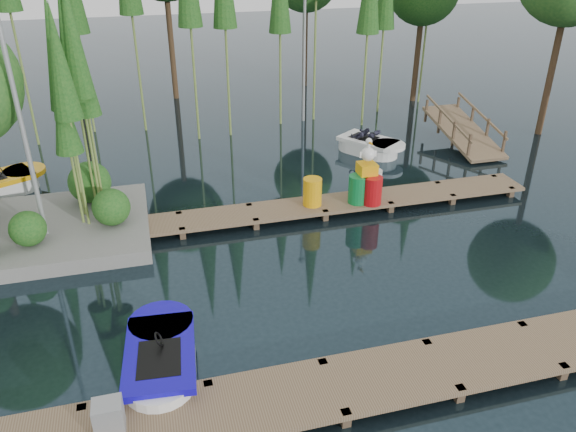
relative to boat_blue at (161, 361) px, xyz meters
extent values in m
plane|color=#1A2A32|center=(2.92, 3.06, -0.27)|extent=(90.00, 90.00, 0.00)
cube|color=brown|center=(2.92, -1.44, -0.02)|extent=(18.00, 1.50, 0.10)
cube|color=#4C3B29|center=(-1.38, -0.81, -0.22)|extent=(0.16, 0.16, 0.50)
cube|color=#4C3B29|center=(0.77, -0.81, -0.22)|extent=(0.16, 0.16, 0.50)
cube|color=#4C3B29|center=(2.92, -2.07, -0.22)|extent=(0.16, 0.16, 0.50)
cube|color=#4C3B29|center=(2.92, -0.81, -0.22)|extent=(0.16, 0.16, 0.50)
cube|color=#4C3B29|center=(5.07, -2.07, -0.22)|extent=(0.16, 0.16, 0.50)
cube|color=#4C3B29|center=(5.07, -0.81, -0.22)|extent=(0.16, 0.16, 0.50)
cube|color=#4C3B29|center=(7.22, -2.07, -0.22)|extent=(0.16, 0.16, 0.50)
cube|color=#4C3B29|center=(7.22, -0.81, -0.22)|extent=(0.16, 0.16, 0.50)
cube|color=brown|center=(3.92, 5.56, -0.02)|extent=(15.00, 1.20, 0.10)
cube|color=#4C3B29|center=(-3.18, 5.08, -0.22)|extent=(0.16, 0.16, 0.50)
cube|color=#4C3B29|center=(-3.18, 6.04, -0.22)|extent=(0.16, 0.16, 0.50)
cube|color=#4C3B29|center=(-1.15, 5.08, -0.22)|extent=(0.16, 0.16, 0.50)
cube|color=#4C3B29|center=(-1.15, 6.04, -0.22)|extent=(0.16, 0.16, 0.50)
cube|color=#4C3B29|center=(0.88, 5.08, -0.22)|extent=(0.16, 0.16, 0.50)
cube|color=#4C3B29|center=(0.88, 6.04, -0.22)|extent=(0.16, 0.16, 0.50)
cube|color=#4C3B29|center=(2.90, 5.08, -0.22)|extent=(0.16, 0.16, 0.50)
cube|color=#4C3B29|center=(2.90, 6.04, -0.22)|extent=(0.16, 0.16, 0.50)
cube|color=#4C3B29|center=(4.93, 5.08, -0.22)|extent=(0.16, 0.16, 0.50)
cube|color=#4C3B29|center=(4.93, 6.04, -0.22)|extent=(0.16, 0.16, 0.50)
cube|color=#4C3B29|center=(6.96, 5.08, -0.22)|extent=(0.16, 0.16, 0.50)
cube|color=#4C3B29|center=(6.96, 6.04, -0.22)|extent=(0.16, 0.16, 0.50)
cube|color=#4C3B29|center=(8.99, 5.08, -0.22)|extent=(0.16, 0.16, 0.50)
cube|color=#4C3B29|center=(8.99, 6.04, -0.22)|extent=(0.16, 0.16, 0.50)
cube|color=#4C3B29|center=(11.02, 5.08, -0.22)|extent=(0.16, 0.16, 0.50)
cube|color=#4C3B29|center=(11.02, 6.04, -0.22)|extent=(0.16, 0.16, 0.50)
cube|color=slate|center=(-3.08, 6.06, -0.09)|extent=(6.20, 4.20, 0.42)
sphere|color=#27591D|center=(-2.88, 5.06, 0.57)|extent=(0.90, 0.90, 0.90)
sphere|color=#27591D|center=(-1.48, 7.26, 0.72)|extent=(1.20, 1.20, 1.20)
sphere|color=#27591D|center=(-0.88, 5.66, 0.62)|extent=(1.00, 1.00, 1.00)
cylinder|color=olive|center=(-1.34, 6.62, 2.69)|extent=(0.07, 0.07, 5.93)
cone|color=#27591D|center=(-1.34, 6.62, 4.77)|extent=(0.70, 0.70, 2.97)
cylinder|color=olive|center=(-1.65, 6.46, 2.56)|extent=(0.07, 0.07, 5.66)
cone|color=#27591D|center=(-1.65, 6.46, 4.54)|extent=(0.70, 0.70, 2.83)
cylinder|color=olive|center=(-1.15, 6.65, 2.34)|extent=(0.07, 0.07, 5.22)
cone|color=#27591D|center=(-1.15, 6.65, 4.17)|extent=(0.70, 0.70, 2.61)
cylinder|color=olive|center=(-1.53, 5.84, 2.49)|extent=(0.07, 0.07, 5.53)
cone|color=#27591D|center=(-1.53, 5.84, 4.43)|extent=(0.70, 0.70, 2.76)
cylinder|color=olive|center=(-1.67, 5.96, 1.73)|extent=(0.07, 0.07, 4.01)
cone|color=#27591D|center=(-1.67, 5.96, 3.14)|extent=(0.70, 0.70, 2.01)
cylinder|color=olive|center=(-1.21, 6.51, 2.78)|extent=(0.07, 0.07, 6.11)
cone|color=#27591D|center=(-1.21, 6.51, 4.92)|extent=(0.70, 0.70, 3.05)
cylinder|color=#412D1B|center=(15.66, 9.97, 2.75)|extent=(0.26, 0.26, 6.06)
cylinder|color=#412D1B|center=(12.90, 15.71, 2.24)|extent=(0.26, 0.26, 5.02)
cylinder|color=#412D1B|center=(8.66, 19.76, 2.38)|extent=(0.26, 0.26, 5.31)
cylinder|color=#412D1B|center=(1.92, 19.09, 2.96)|extent=(0.26, 0.26, 6.46)
cylinder|color=#412D1B|center=(-2.50, 19.06, 3.15)|extent=(0.26, 0.26, 6.85)
cylinder|color=olive|center=(-3.79, 13.88, 4.56)|extent=(0.09, 0.09, 9.66)
cylinder|color=olive|center=(-1.76, 14.89, 3.57)|extent=(0.09, 0.09, 7.69)
cylinder|color=olive|center=(0.29, 14.54, 4.22)|extent=(0.09, 0.09, 8.99)
cylinder|color=olive|center=(2.28, 12.93, 3.94)|extent=(0.09, 0.09, 8.44)
cylinder|color=olive|center=(3.57, 13.06, 3.84)|extent=(0.09, 0.09, 8.22)
cylinder|color=olive|center=(5.87, 13.93, 3.43)|extent=(0.09, 0.09, 7.41)
cylinder|color=olive|center=(7.41, 14.16, 4.61)|extent=(0.09, 0.09, 9.77)
cylinder|color=olive|center=(9.16, 12.89, 3.43)|extent=(0.09, 0.09, 7.40)
cylinder|color=olive|center=(10.55, 14.48, 3.30)|extent=(0.09, 0.09, 7.14)
cylinder|color=olive|center=(13.09, 15.49, 4.03)|extent=(0.09, 0.09, 8.61)
cylinder|color=gray|center=(-2.58, 5.56, 3.23)|extent=(0.12, 0.12, 7.00)
cylinder|color=gray|center=(6.92, 14.06, 3.23)|extent=(0.12, 0.12, 7.00)
cube|color=brown|center=(11.92, 9.56, 0.28)|extent=(1.50, 3.94, 0.95)
cube|color=#4C3B29|center=(11.22, 7.96, 0.32)|extent=(0.08, 0.08, 0.90)
cube|color=#4C3B29|center=(11.22, 9.06, 0.43)|extent=(0.08, 0.08, 0.90)
cube|color=#4C3B29|center=(11.22, 10.16, 0.54)|extent=(0.08, 0.08, 0.90)
cube|color=#4C3B29|center=(11.22, 11.26, 0.65)|extent=(0.08, 0.08, 0.90)
cube|color=brown|center=(11.22, 9.56, 0.88)|extent=(0.06, 3.54, 0.83)
cube|color=#4C3B29|center=(12.62, 7.96, 0.32)|extent=(0.08, 0.08, 0.90)
cube|color=#4C3B29|center=(12.62, 9.06, 0.43)|extent=(0.08, 0.08, 0.90)
cube|color=#4C3B29|center=(12.62, 10.16, 0.54)|extent=(0.08, 0.08, 0.90)
cube|color=#4C3B29|center=(12.62, 11.26, 0.65)|extent=(0.08, 0.08, 0.90)
cube|color=brown|center=(12.62, 9.56, 0.88)|extent=(0.06, 3.54, 0.83)
cube|color=white|center=(-0.01, -0.06, -0.07)|extent=(1.36, 1.37, 0.58)
cylinder|color=white|center=(0.05, 0.57, -0.07)|extent=(1.36, 1.36, 0.58)
cylinder|color=white|center=(-0.06, -0.69, -0.07)|extent=(1.36, 1.36, 0.58)
cube|color=#1107B2|center=(-0.01, -0.06, 0.25)|extent=(1.46, 2.29, 0.15)
cylinder|color=#1107B2|center=(0.07, 0.86, 0.25)|extent=(1.39, 1.39, 0.15)
cube|color=black|center=(-0.02, -0.27, 0.30)|extent=(0.86, 1.10, 0.06)
torus|color=black|center=(0.01, 0.10, 0.46)|extent=(0.18, 0.30, 0.28)
cylinder|color=white|center=(-3.91, 9.66, -0.06)|extent=(1.72, 1.72, 0.58)
cylinder|color=#EDA20C|center=(-3.66, 9.80, 0.25)|extent=(1.75, 1.75, 0.15)
cube|color=white|center=(8.15, 9.76, -0.08)|extent=(1.65, 1.65, 0.54)
cylinder|color=white|center=(8.49, 9.28, -0.08)|extent=(1.64, 1.64, 0.54)
cylinder|color=white|center=(7.81, 10.25, -0.08)|extent=(1.64, 1.64, 0.54)
cube|color=white|center=(8.15, 9.76, 0.22)|extent=(2.16, 2.37, 0.14)
cylinder|color=white|center=(8.64, 9.05, 0.22)|extent=(1.67, 1.67, 0.14)
cube|color=black|center=(8.03, 9.92, 0.26)|extent=(1.16, 1.22, 0.06)
torus|color=black|center=(8.23, 9.64, 0.41)|extent=(0.28, 0.31, 0.26)
imported|color=#1E1E2D|center=(8.00, 9.96, 0.46)|extent=(0.47, 0.49, 0.88)
imported|color=#1E1E2D|center=(8.48, 9.88, 0.40)|extent=(0.36, 0.38, 0.67)
cube|color=gray|center=(-0.89, -1.44, 0.31)|extent=(0.47, 0.40, 0.57)
cylinder|color=#EDA20C|center=(4.68, 5.56, 0.43)|extent=(0.55, 0.55, 0.82)
cylinder|color=#0C6F31|center=(6.01, 5.37, 0.44)|extent=(0.56, 0.56, 0.84)
cylinder|color=silver|center=(6.57, 5.65, 0.44)|extent=(0.56, 0.56, 0.84)
cylinder|color=#B00C10|center=(6.38, 5.18, 0.44)|extent=(0.56, 0.56, 0.84)
cube|color=#EDA20C|center=(6.29, 5.46, 1.03)|extent=(0.51, 0.51, 0.33)
sphere|color=white|center=(6.29, 5.46, 1.47)|extent=(0.41, 0.41, 0.41)
cylinder|color=white|center=(6.29, 5.46, 1.70)|extent=(0.09, 0.09, 0.28)
sphere|color=white|center=(6.29, 5.46, 1.86)|extent=(0.19, 0.19, 0.19)
cone|color=#FB9B0D|center=(6.29, 5.27, 1.84)|extent=(0.09, 0.28, 0.09)
cube|color=white|center=(6.29, 5.46, 1.47)|extent=(0.51, 0.06, 0.17)
cylinder|color=gray|center=(6.14, 5.56, 0.35)|extent=(0.11, 0.11, 0.65)
sphere|color=white|center=(6.14, 5.56, 0.79)|extent=(0.22, 0.22, 0.22)
cube|color=gray|center=(6.14, 5.56, 0.79)|extent=(0.54, 0.04, 0.04)
cone|color=#FB9B0D|center=(6.14, 5.43, 0.79)|extent=(0.04, 0.11, 0.04)
camera|label=1|loc=(0.21, -8.40, 7.29)|focal=35.00mm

